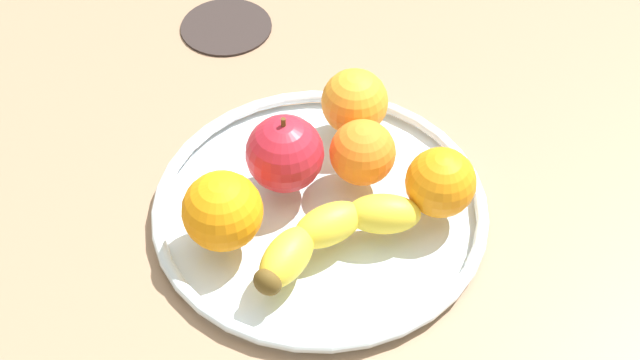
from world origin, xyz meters
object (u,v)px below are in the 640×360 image
object	(u,v)px
fruit_bowl	(320,208)
orange_front_left	(363,152)
orange_back_right	(441,183)
apple	(285,154)
orange_center	(223,212)
banana	(331,234)
orange_front_right	(355,102)
ambient_coaster	(226,26)

from	to	relation	value
fruit_bowl	orange_front_left	distance (cm)	6.53
orange_front_left	orange_back_right	bearing A→B (deg)	124.81
fruit_bowl	apple	xyz separation A→B (cm)	(1.73, -3.82, 4.52)
apple	orange_center	bearing A→B (deg)	26.88
banana	orange_back_right	distance (cm)	11.05
orange_front_left	banana	bearing A→B (deg)	44.55
orange_front_right	orange_back_right	bearing A→B (deg)	99.26
fruit_bowl	orange_back_right	bearing A→B (deg)	151.34
orange_front_left	orange_front_right	bearing A→B (deg)	-111.25
banana	orange_center	world-z (taller)	orange_center
orange_front_left	orange_center	world-z (taller)	orange_center
fruit_bowl	orange_front_left	xyz separation A→B (cm)	(-5.01, -1.26, 3.99)
orange_front_right	orange_front_left	world-z (taller)	orange_front_right
apple	orange_front_left	distance (cm)	7.23
orange_front_right	orange_front_left	distance (cm)	6.68
ambient_coaster	fruit_bowl	bearing A→B (deg)	85.11
banana	apple	world-z (taller)	apple
apple	orange_front_left	bearing A→B (deg)	159.19
fruit_bowl	ambient_coaster	size ratio (longest dim) A/B	2.97
apple	orange_back_right	size ratio (longest dim) A/B	1.26
fruit_bowl	banana	world-z (taller)	banana
apple	orange_center	size ratio (longest dim) A/B	1.13
orange_front_left	orange_center	size ratio (longest dim) A/B	0.87
banana	apple	distance (cm)	9.12
fruit_bowl	orange_front_right	world-z (taller)	orange_front_right
apple	ambient_coaster	distance (cm)	26.96
apple	orange_center	world-z (taller)	apple
apple	fruit_bowl	bearing A→B (deg)	114.33
banana	apple	bearing A→B (deg)	-91.70
orange_front_right	apple	bearing A→B (deg)	21.78
orange_front_right	orange_back_right	size ratio (longest dim) A/B	1.03
fruit_bowl	ambient_coaster	xyz separation A→B (cm)	(-2.56, -29.94, -0.62)
fruit_bowl	orange_front_left	world-z (taller)	orange_front_left
orange_front_right	orange_center	distance (cm)	18.43
fruit_bowl	orange_front_right	xyz separation A→B (cm)	(-7.43, -7.48, 4.18)
ambient_coaster	orange_front_right	bearing A→B (deg)	102.23
orange_front_right	orange_center	xyz separation A→B (cm)	(16.82, 7.54, 0.27)
ambient_coaster	orange_center	bearing A→B (deg)	68.28
banana	orange_center	bearing A→B (deg)	-35.91
orange_back_right	orange_center	size ratio (longest dim) A/B	0.90
fruit_bowl	orange_back_right	distance (cm)	11.57
apple	orange_center	distance (cm)	8.59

